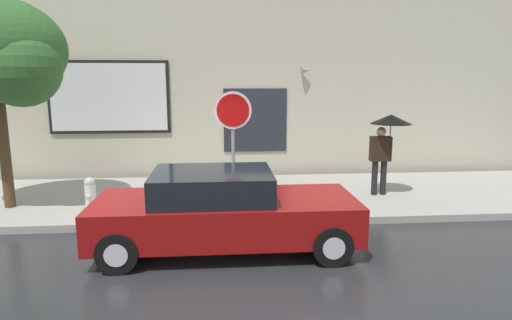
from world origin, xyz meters
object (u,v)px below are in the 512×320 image
parked_car (223,211)px  fire_hydrant (91,195)px  stop_sign (233,127)px  pedestrian_with_umbrella (387,132)px

parked_car → fire_hydrant: bearing=144.8°
stop_sign → fire_hydrant: bearing=176.8°
stop_sign → pedestrian_with_umbrella: bearing=15.1°
fire_hydrant → pedestrian_with_umbrella: pedestrian_with_umbrella is taller
fire_hydrant → stop_sign: (2.97, -0.17, 1.40)m
fire_hydrant → parked_car: bearing=-35.2°
fire_hydrant → pedestrian_with_umbrella: bearing=7.0°
fire_hydrant → stop_sign: size_ratio=0.29×
pedestrian_with_umbrella → stop_sign: bearing=-164.9°
parked_car → pedestrian_with_umbrella: 4.83m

